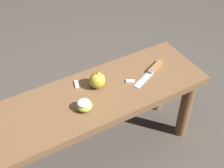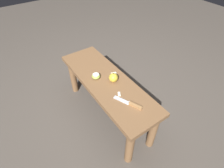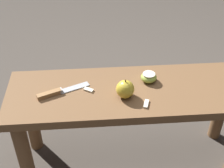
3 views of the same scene
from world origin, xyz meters
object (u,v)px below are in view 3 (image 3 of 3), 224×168
knife (56,92)px  apple_cut (149,77)px  wooden_bench (132,105)px  apple_whole (125,89)px

knife → apple_cut: bearing=-14.8°
wooden_bench → apple_whole: 0.15m
knife → apple_cut: (0.42, 0.06, 0.01)m
apple_whole → apple_cut: 0.16m
wooden_bench → apple_cut: size_ratio=15.35×
knife → apple_whole: size_ratio=2.58×
wooden_bench → apple_cut: 0.15m
knife → apple_cut: 0.43m
knife → apple_cut: apple_cut is taller
knife → apple_cut: size_ratio=3.15×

